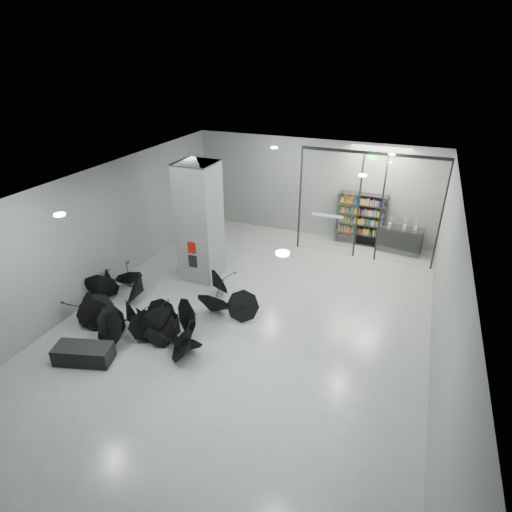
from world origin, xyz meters
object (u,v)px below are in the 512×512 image
at_px(column, 200,222).
at_px(shop_counter, 399,240).
at_px(bench, 84,354).
at_px(umbrella_cluster, 151,316).
at_px(bookshelf, 361,219).

relative_size(column, shop_counter, 2.42).
height_order(column, bench, column).
relative_size(shop_counter, umbrella_cluster, 0.29).
bearing_deg(bench, shop_counter, 38.37).
distance_m(bench, umbrella_cluster, 2.08).
xyz_separation_m(bench, bookshelf, (5.26, 9.83, 0.82)).
height_order(bench, bookshelf, bookshelf).
bearing_deg(bookshelf, bench, -116.88).
height_order(bookshelf, umbrella_cluster, bookshelf).
bearing_deg(bookshelf, umbrella_cluster, -118.92).
distance_m(bench, bookshelf, 11.18).
relative_size(column, bench, 2.80).
relative_size(bench, bookshelf, 0.68).
bearing_deg(umbrella_cluster, shop_counter, 51.32).
bearing_deg(column, umbrella_cluster, -89.55).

